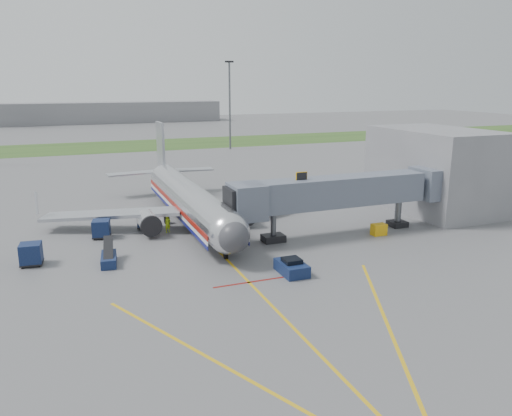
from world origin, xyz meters
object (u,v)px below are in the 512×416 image
object	(u,v)px
pushback_tug	(292,267)
ramp_worker	(168,224)
airliner	(189,199)
belt_loader	(109,259)

from	to	relation	value
pushback_tug	ramp_worker	bearing A→B (deg)	114.87
airliner	ramp_worker	size ratio (longest dim) A/B	18.61
airliner	pushback_tug	xyz separation A→B (m)	(4.00, -18.75, -2.09)
pushback_tug	belt_loader	world-z (taller)	belt_loader
belt_loader	ramp_worker	bearing A→B (deg)	47.94
airliner	belt_loader	bearing A→B (deg)	-132.88
airliner	ramp_worker	bearing A→B (deg)	-134.70
belt_loader	airliner	bearing A→B (deg)	47.12
airliner	ramp_worker	distance (m)	4.85
airliner	ramp_worker	world-z (taller)	airliner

